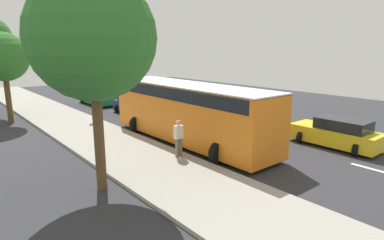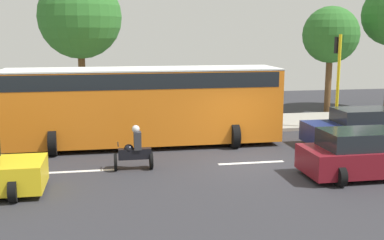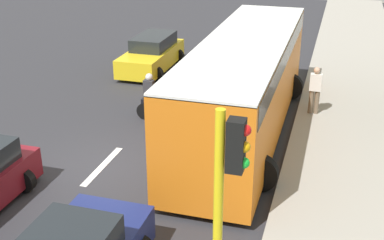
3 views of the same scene
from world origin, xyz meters
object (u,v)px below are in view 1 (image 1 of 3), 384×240
at_px(street_tree_center, 3,57).
at_px(street_tree_north, 92,38).
at_px(car_yellow_cab, 337,133).
at_px(car_dark_blue, 135,105).
at_px(traffic_light_corner, 93,78).
at_px(car_maroon, 190,103).
at_px(motorcycle, 240,123).
at_px(pedestrian_near_signal, 179,137).
at_px(city_bus, 188,109).
at_px(car_green, 97,97).

bearing_deg(street_tree_center, street_tree_north, 91.31).
bearing_deg(car_yellow_cab, car_dark_blue, -75.34).
bearing_deg(traffic_light_corner, car_dark_blue, 169.73).
bearing_deg(car_maroon, street_tree_north, 38.62).
bearing_deg(car_dark_blue, car_yellow_cab, 104.66).
relative_size(car_dark_blue, traffic_light_corner, 0.92).
xyz_separation_m(car_maroon, street_tree_center, (12.10, -4.51, 3.71)).
relative_size(motorcycle, street_tree_center, 0.25).
height_order(car_maroon, pedestrian_near_signal, pedestrian_near_signal).
distance_m(pedestrian_near_signal, traffic_light_corner, 11.26).
relative_size(car_dark_blue, street_tree_center, 0.68).
height_order(car_yellow_cab, car_dark_blue, same).
relative_size(city_bus, motorcycle, 7.19).
distance_m(city_bus, street_tree_north, 7.61).
xyz_separation_m(car_yellow_cab, motorcycle, (1.82, -4.98, -0.07)).
xyz_separation_m(car_yellow_cab, car_dark_blue, (3.71, -14.19, -0.00)).
relative_size(street_tree_north, street_tree_center, 1.23).
distance_m(car_maroon, car_dark_blue, 4.39).
bearing_deg(pedestrian_near_signal, car_dark_blue, -109.57).
bearing_deg(pedestrian_near_signal, city_bus, -137.48).
bearing_deg(street_tree_center, motorcycle, 130.27).
bearing_deg(traffic_light_corner, street_tree_north, 68.01).
relative_size(motorcycle, street_tree_north, 0.20).
xyz_separation_m(car_yellow_cab, car_maroon, (-0.25, -12.31, 0.00)).
relative_size(car_dark_blue, street_tree_north, 0.55).
distance_m(car_green, pedestrian_near_signal, 16.89).
bearing_deg(car_maroon, pedestrian_near_signal, 48.29).
distance_m(city_bus, traffic_light_corner, 9.31).
distance_m(car_yellow_cab, street_tree_center, 20.91).
bearing_deg(motorcycle, car_yellow_cab, 110.11).
bearing_deg(car_maroon, car_green, -60.90).
relative_size(car_yellow_cab, street_tree_north, 0.59).
height_order(car_dark_blue, car_green, same).
relative_size(car_maroon, city_bus, 0.39).
relative_size(car_green, pedestrian_near_signal, 2.65).
distance_m(motorcycle, street_tree_center, 15.97).
distance_m(car_yellow_cab, street_tree_north, 12.76).
bearing_deg(car_dark_blue, street_tree_center, -17.92).
xyz_separation_m(traffic_light_corner, street_tree_center, (5.10, -2.08, 1.49)).
relative_size(car_maroon, pedestrian_near_signal, 2.55).
bearing_deg(car_dark_blue, car_green, -85.85).
xyz_separation_m(car_maroon, street_tree_north, (11.78, 9.41, 4.63)).
height_order(car_green, motorcycle, motorcycle).
relative_size(car_maroon, traffic_light_corner, 0.96).
distance_m(motorcycle, traffic_light_corner, 11.16).
bearing_deg(car_maroon, car_yellow_cab, 88.82).
relative_size(car_dark_blue, city_bus, 0.38).
height_order(car_yellow_cab, traffic_light_corner, traffic_light_corner).
bearing_deg(traffic_light_corner, street_tree_center, -22.20).
height_order(city_bus, street_tree_north, street_tree_north).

